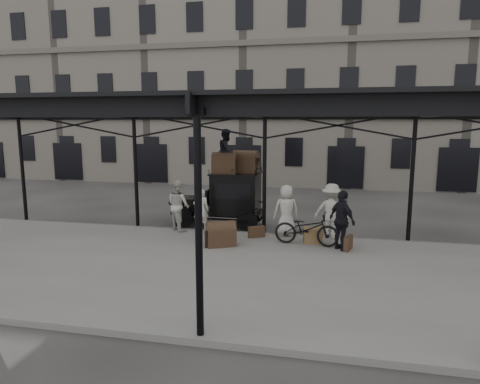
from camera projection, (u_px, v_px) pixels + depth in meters
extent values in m
plane|color=#383533|center=(254.00, 253.00, 13.80)|extent=(120.00, 120.00, 0.00)
cube|color=slate|center=(241.00, 271.00, 11.86)|extent=(28.00, 8.00, 0.15)
cylinder|color=black|center=(23.00, 172.00, 17.46)|extent=(0.14, 0.14, 4.30)
cylinder|color=black|center=(264.00, 179.00, 15.38)|extent=(0.14, 0.14, 4.30)
cylinder|color=black|center=(199.00, 233.00, 7.86)|extent=(0.14, 0.14, 4.30)
cube|color=black|center=(265.00, 113.00, 15.01)|extent=(22.00, 0.10, 0.45)
cube|color=black|center=(197.00, 104.00, 7.48)|extent=(22.00, 0.10, 0.45)
cube|color=black|center=(244.00, 104.00, 11.41)|extent=(22.50, 9.00, 0.08)
cube|color=silver|center=(244.00, 101.00, 11.40)|extent=(18.00, 7.00, 0.04)
cube|color=slate|center=(300.00, 81.00, 30.03)|extent=(64.00, 8.00, 14.00)
cylinder|color=black|center=(183.00, 218.00, 16.91)|extent=(0.80, 0.10, 0.80)
cylinder|color=black|center=(194.00, 211.00, 18.29)|extent=(0.80, 0.10, 0.80)
cylinder|color=black|center=(247.00, 222.00, 16.37)|extent=(0.80, 0.10, 0.80)
cylinder|color=black|center=(254.00, 214.00, 17.76)|extent=(0.80, 0.10, 0.80)
cube|color=black|center=(218.00, 212.00, 17.32)|extent=(3.60, 1.25, 0.12)
cube|color=black|center=(186.00, 204.00, 17.55)|extent=(0.90, 1.00, 0.55)
cube|color=black|center=(175.00, 203.00, 17.64)|extent=(0.06, 0.70, 0.55)
cube|color=black|center=(205.00, 202.00, 17.37)|extent=(0.70, 1.30, 0.10)
cube|color=black|center=(236.00, 194.00, 17.03)|extent=(1.80, 1.45, 1.55)
cube|color=black|center=(232.00, 191.00, 16.29)|extent=(1.40, 0.02, 0.60)
cube|color=black|center=(236.00, 174.00, 16.90)|extent=(1.90, 1.55, 0.06)
imported|color=silver|center=(201.00, 210.00, 15.87)|extent=(0.68, 0.56, 1.59)
imported|color=beige|center=(179.00, 205.00, 15.96)|extent=(1.16, 1.13, 1.89)
imported|color=beige|center=(286.00, 210.00, 15.19)|extent=(1.03, 0.84, 1.83)
imported|color=black|center=(342.00, 220.00, 13.44)|extent=(1.07, 1.17, 1.92)
imported|color=beige|center=(331.00, 211.00, 14.86)|extent=(1.39, 1.03, 1.92)
imported|color=black|center=(307.00, 229.00, 14.05)|extent=(2.19, 0.98, 1.11)
imported|color=black|center=(227.00, 151.00, 16.73)|extent=(0.66, 0.84, 1.72)
cube|color=olive|center=(313.00, 235.00, 14.37)|extent=(0.66, 0.53, 0.50)
cube|color=#473521|center=(348.00, 243.00, 13.54)|extent=(0.31, 0.62, 0.45)
cube|color=#473521|center=(257.00, 232.00, 15.02)|extent=(0.59, 0.43, 0.40)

